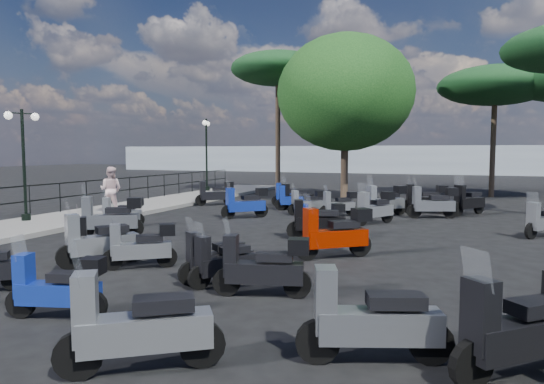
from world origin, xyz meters
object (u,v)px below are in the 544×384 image
(scooter_18, at_px, (371,322))
(scooter_32, at_px, (289,196))
(scooter_14, at_px, (224,263))
(scooter_6, at_px, (57,288))
(lamp_post_2, at_px, (206,150))
(scooter_23, at_px, (425,199))
(scooter_8, at_px, (104,240))
(scooter_22, at_px, (375,208))
(scooter_7, at_px, (141,247))
(scooter_28, at_px, (433,203))
(scooter_10, at_px, (307,203))
(scooter_30, at_px, (522,328))
(scooter_11, at_px, (294,199))
(scooter_2, at_px, (99,242))
(scooter_17, at_px, (296,198))
(pedestrian_far, at_px, (111,190))
(scooter_29, at_px, (468,202))
(pine_2, at_px, (278,69))
(scooter_31, at_px, (339,204))
(scooter_20, at_px, (335,234))
(scooter_19, at_px, (217,259))
(scooter_9, at_px, (110,218))
(scooter_27, at_px, (543,222))
(broadleaf_tree, at_px, (345,93))
(scooter_4, at_px, (245,204))
(scooter_3, at_px, (122,212))
(scooter_15, at_px, (317,222))
(scooter_16, at_px, (385,201))
(pine_0, at_px, (495,86))
(scooter_13, at_px, (263,268))
(scooter_12, at_px, (137,328))
(scooter_5, at_px, (215,194))

(scooter_18, height_order, scooter_32, scooter_18)
(scooter_14, bearing_deg, scooter_6, 92.22)
(lamp_post_2, distance_m, scooter_23, 13.45)
(scooter_8, height_order, scooter_22, scooter_22)
(scooter_7, distance_m, scooter_28, 11.34)
(scooter_6, distance_m, scooter_10, 12.39)
(scooter_30, bearing_deg, scooter_11, -14.37)
(scooter_2, relative_size, scooter_18, 0.90)
(scooter_11, xyz_separation_m, scooter_17, (-0.05, 0.45, 0.02))
(pedestrian_far, height_order, scooter_2, pedestrian_far)
(scooter_32, bearing_deg, scooter_14, 170.33)
(scooter_29, relative_size, pine_2, 0.20)
(lamp_post_2, bearing_deg, scooter_31, -56.81)
(lamp_post_2, distance_m, scooter_8, 17.32)
(scooter_7, bearing_deg, scooter_20, -91.64)
(scooter_10, distance_m, scooter_19, 9.87)
(scooter_9, height_order, scooter_23, scooter_9)
(scooter_10, relative_size, scooter_20, 0.81)
(scooter_6, height_order, pine_2, pine_2)
(scooter_17, relative_size, pine_2, 0.17)
(scooter_2, distance_m, scooter_18, 6.73)
(scooter_9, xyz_separation_m, scooter_27, (11.27, 4.44, -0.11))
(scooter_6, distance_m, scooter_27, 12.59)
(broadleaf_tree, bearing_deg, lamp_post_2, 173.16)
(scooter_7, distance_m, scooter_8, 1.36)
(scooter_8, bearing_deg, scooter_6, 170.79)
(scooter_4, xyz_separation_m, scooter_11, (0.88, 2.85, -0.08))
(scooter_18, relative_size, broadleaf_tree, 0.21)
(scooter_3, relative_size, scooter_15, 0.85)
(lamp_post_2, xyz_separation_m, scooter_16, (11.01, -6.31, -1.94))
(scooter_28, relative_size, pine_0, 0.26)
(scooter_13, height_order, scooter_30, scooter_30)
(scooter_20, bearing_deg, scooter_30, 173.98)
(scooter_9, xyz_separation_m, scooter_17, (2.70, 8.30, -0.08))
(lamp_post_2, bearing_deg, scooter_14, -80.30)
(scooter_6, height_order, scooter_12, scooter_12)
(scooter_28, bearing_deg, scooter_10, 77.19)
(scooter_11, relative_size, scooter_22, 0.99)
(scooter_22, relative_size, scooter_23, 0.89)
(scooter_3, bearing_deg, scooter_13, -149.25)
(scooter_23, distance_m, broadleaf_tree, 7.39)
(scooter_3, bearing_deg, scooter_2, -168.48)
(lamp_post_2, bearing_deg, scooter_17, -57.21)
(scooter_29, bearing_deg, scooter_8, 89.15)
(scooter_9, bearing_deg, broadleaf_tree, -46.81)
(scooter_9, height_order, pine_0, pine_0)
(scooter_10, distance_m, scooter_18, 13.05)
(scooter_9, relative_size, scooter_28, 0.95)
(scooter_5, bearing_deg, scooter_19, 169.82)
(scooter_31, bearing_deg, scooter_6, 135.15)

